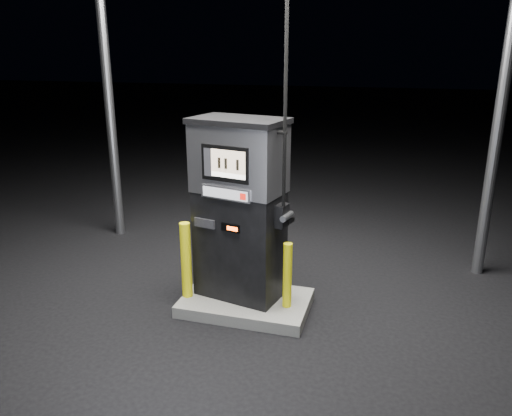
# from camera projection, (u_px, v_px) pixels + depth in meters

# --- Properties ---
(ground) EXTENTS (80.00, 80.00, 0.00)m
(ground) POSITION_uv_depth(u_px,v_px,m) (246.00, 308.00, 6.42)
(ground) COLOR black
(ground) RESTS_ON ground
(pump_island) EXTENTS (1.60, 1.00, 0.15)m
(pump_island) POSITION_uv_depth(u_px,v_px,m) (246.00, 303.00, 6.40)
(pump_island) COLOR #61615D
(pump_island) RESTS_ON ground
(fuel_dispenser) EXTENTS (1.31, 0.89, 4.70)m
(fuel_dispenser) POSITION_uv_depth(u_px,v_px,m) (240.00, 208.00, 6.13)
(fuel_dispenser) COLOR black
(fuel_dispenser) RESTS_ON pump_island
(bollard_left) EXTENTS (0.15, 0.15, 0.99)m
(bollard_left) POSITION_uv_depth(u_px,v_px,m) (186.00, 260.00, 6.27)
(bollard_left) COLOR #FFF70E
(bollard_left) RESTS_ON pump_island
(bollard_right) EXTENTS (0.14, 0.14, 0.83)m
(bollard_right) POSITION_uv_depth(u_px,v_px,m) (287.00, 275.00, 6.04)
(bollard_right) COLOR #FFF70E
(bollard_right) RESTS_ON pump_island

